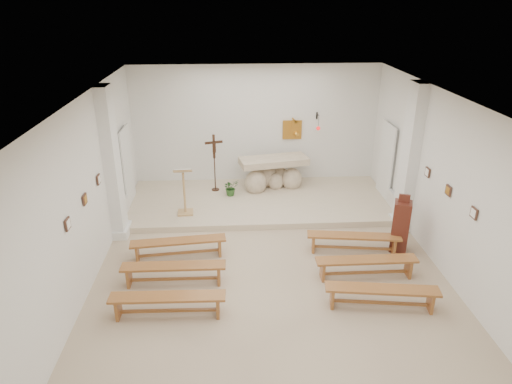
{
  "coord_description": "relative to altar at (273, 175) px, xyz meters",
  "views": [
    {
      "loc": [
        -0.75,
        -7.7,
        5.2
      ],
      "look_at": [
        -0.19,
        1.6,
        1.18
      ],
      "focal_mm": 32.0,
      "sensor_mm": 36.0,
      "label": 1
    }
  ],
  "objects": [
    {
      "name": "radiator_right",
      "position": [
        2.99,
        -1.59,
        -0.25
      ],
      "size": [
        0.1,
        0.85,
        0.52
      ],
      "primitive_type": "cube",
      "color": "silver",
      "rests_on": "ground"
    },
    {
      "name": "radiator_left",
      "position": [
        -3.87,
        -1.59,
        -0.25
      ],
      "size": [
        0.1,
        0.85,
        0.52
      ],
      "primitive_type": "cube",
      "color": "silver",
      "rests_on": "ground"
    },
    {
      "name": "lectern",
      "position": [
        -2.35,
        -1.56,
        0.25
      ],
      "size": [
        0.48,
        0.41,
        1.26
      ],
      "rotation": [
        0.0,
        0.0,
        0.07
      ],
      "color": "tan",
      "rests_on": "sanctuary_platform"
    },
    {
      "name": "station_frame_right_rear",
      "position": [
        3.03,
        -3.09,
        1.2
      ],
      "size": [
        0.03,
        0.2,
        0.2
      ],
      "primitive_type": "cube",
      "color": "#472A1F",
      "rests_on": "wall_right"
    },
    {
      "name": "bench_right_second",
      "position": [
        1.45,
        -4.4,
        -0.21
      ],
      "size": [
        2.02,
        0.32,
        0.43
      ],
      "rotation": [
        0.0,
        0.0,
        0.0
      ],
      "color": "#9D562D",
      "rests_on": "ground"
    },
    {
      "name": "pilaster_left",
      "position": [
        -3.81,
        -2.29,
        1.23
      ],
      "size": [
        0.26,
        0.55,
        3.5
      ],
      "primitive_type": "cube",
      "color": "white",
      "rests_on": "ground"
    },
    {
      "name": "station_frame_right_front",
      "position": [
        3.03,
        -5.09,
        1.2
      ],
      "size": [
        0.03,
        0.2,
        0.2
      ],
      "primitive_type": "cube",
      "color": "#472A1F",
      "rests_on": "wall_right"
    },
    {
      "name": "sanctuary_lamp",
      "position": [
        1.31,
        0.42,
        1.28
      ],
      "size": [
        0.11,
        0.36,
        0.44
      ],
      "color": "black",
      "rests_on": "wall_back"
    },
    {
      "name": "wall_left",
      "position": [
        -3.93,
        -4.29,
        1.23
      ],
      "size": [
        0.02,
        10.0,
        3.5
      ],
      "primitive_type": "cube",
      "color": "silver",
      "rests_on": "ground"
    },
    {
      "name": "station_frame_right_mid",
      "position": [
        3.03,
        -4.09,
        1.2
      ],
      "size": [
        0.03,
        0.2,
        0.2
      ],
      "primitive_type": "cube",
      "color": "#472A1F",
      "rests_on": "wall_right"
    },
    {
      "name": "potted_plant",
      "position": [
        -1.19,
        -0.48,
        -0.15
      ],
      "size": [
        0.52,
        0.5,
        0.45
      ],
      "primitive_type": "imported",
      "rotation": [
        0.0,
        0.0,
        0.46
      ],
      "color": "#295421",
      "rests_on": "sanctuary_platform"
    },
    {
      "name": "station_frame_left_rear",
      "position": [
        -3.91,
        -3.09,
        1.2
      ],
      "size": [
        0.03,
        0.2,
        0.2
      ],
      "primitive_type": "cube",
      "color": "#472A1F",
      "rests_on": "wall_left"
    },
    {
      "name": "pilaster_right",
      "position": [
        2.93,
        -2.29,
        1.23
      ],
      "size": [
        0.26,
        0.55,
        3.5
      ],
      "primitive_type": "cube",
      "color": "white",
      "rests_on": "ground"
    },
    {
      "name": "station_frame_left_mid",
      "position": [
        -3.91,
        -4.09,
        1.2
      ],
      "size": [
        0.03,
        0.2,
        0.2
      ],
      "primitive_type": "cube",
      "color": "#472A1F",
      "rests_on": "wall_left"
    },
    {
      "name": "wall_back",
      "position": [
        -0.44,
        0.7,
        1.23
      ],
      "size": [
        7.0,
        0.02,
        3.5
      ],
      "primitive_type": "cube",
      "color": "silver",
      "rests_on": "ground"
    },
    {
      "name": "crucifix_stand",
      "position": [
        -1.63,
        -0.1,
        0.56
      ],
      "size": [
        0.48,
        0.21,
        1.62
      ],
      "rotation": [
        0.0,
        0.0,
        0.27
      ],
      "color": "#361D11",
      "rests_on": "sanctuary_platform"
    },
    {
      "name": "altar",
      "position": [
        0.0,
        0.0,
        0.0
      ],
      "size": [
        2.0,
        1.09,
        0.98
      ],
      "rotation": [
        0.0,
        0.0,
        0.2
      ],
      "color": "beige",
      "rests_on": "sanctuary_platform"
    },
    {
      "name": "bench_right_third",
      "position": [
        1.45,
        -5.38,
        -0.21
      ],
      "size": [
        2.04,
        0.59,
        0.43
      ],
      "rotation": [
        0.0,
        0.0,
        -0.14
      ],
      "color": "#9D562D",
      "rests_on": "ground"
    },
    {
      "name": "donation_pedestal",
      "position": [
        2.48,
        -3.38,
        0.07
      ],
      "size": [
        0.46,
        0.46,
        1.34
      ],
      "rotation": [
        0.0,
        0.0,
        -0.37
      ],
      "color": "#572118",
      "rests_on": "ground"
    },
    {
      "name": "ceiling",
      "position": [
        -0.44,
        -4.29,
        2.97
      ],
      "size": [
        7.0,
        10.0,
        0.02
      ],
      "primitive_type": "cube",
      "color": "silver",
      "rests_on": "wall_back"
    },
    {
      "name": "gold_wall_relief",
      "position": [
        0.61,
        0.67,
        1.13
      ],
      "size": [
        0.55,
        0.04,
        0.55
      ],
      "primitive_type": "cube",
      "color": "gold",
      "rests_on": "wall_back"
    },
    {
      "name": "station_frame_left_front",
      "position": [
        -3.91,
        -5.09,
        1.2
      ],
      "size": [
        0.03,
        0.2,
        0.2
      ],
      "primitive_type": "cube",
      "color": "#472A1F",
      "rests_on": "wall_left"
    },
    {
      "name": "bench_left_third",
      "position": [
        -2.34,
        -5.38,
        -0.21
      ],
      "size": [
        2.02,
        0.37,
        0.43
      ],
      "rotation": [
        0.0,
        0.0,
        -0.02
      ],
      "color": "#9D562D",
      "rests_on": "ground"
    },
    {
      "name": "wall_right",
      "position": [
        3.05,
        -4.29,
        1.23
      ],
      "size": [
        0.02,
        10.0,
        3.5
      ],
      "primitive_type": "cube",
      "color": "silver",
      "rests_on": "ground"
    },
    {
      "name": "sanctuary_platform",
      "position": [
        -0.44,
        -0.79,
        -0.45
      ],
      "size": [
        6.98,
        3.0,
        0.15
      ],
      "primitive_type": "cube",
      "color": "beige",
      "rests_on": "ground"
    },
    {
      "name": "bench_right_front",
      "position": [
        1.45,
        -3.42,
        -0.21
      ],
      "size": [
        2.04,
        0.59,
        0.43
      ],
      "rotation": [
        0.0,
        0.0,
        -0.14
      ],
      "color": "#9D562D",
      "rests_on": "ground"
    },
    {
      "name": "ground",
      "position": [
        -0.44,
        -4.29,
        -0.52
      ],
      "size": [
        7.0,
        10.0,
        0.0
      ],
      "primitive_type": "cube",
      "color": "#C8B190",
      "rests_on": "ground"
    },
    {
      "name": "bench_left_front",
      "position": [
        -2.34,
        -3.42,
        -0.21
      ],
      "size": [
        2.04,
        0.52,
        0.43
      ],
      "rotation": [
        0.0,
        0.0,
        0.1
      ],
      "color": "#9D562D",
      "rests_on": "ground"
    },
    {
      "name": "bench_left_second",
      "position": [
        -2.34,
        -4.4,
        -0.21
      ],
      "size": [
        2.02,
        0.34,
        0.43
      ],
      "rotation": [
        0.0,
        0.0,
        -0.01
      ],
      "color": "#9D562D",
      "rests_on": "ground"
    }
  ]
}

